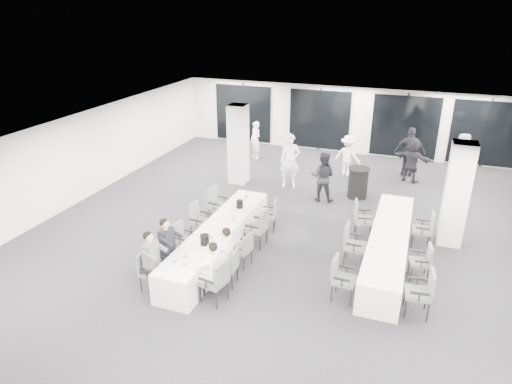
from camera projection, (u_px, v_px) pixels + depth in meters
room at (330, 178)px, 12.94m from camera, size 14.04×16.04×2.84m
column_left at (238, 144)px, 15.91m from camera, size 0.60×0.60×2.80m
column_right at (456, 195)px, 11.78m from camera, size 0.60×0.60×2.80m
banquet_table_main at (218, 241)px, 11.63m from camera, size 0.90×5.00×0.75m
banquet_table_side at (388, 247)px, 11.34m from camera, size 0.90×5.00×0.75m
cocktail_table at (358, 183)px, 14.97m from camera, size 0.73×0.73×1.02m
chair_main_left_near at (148, 268)px, 10.16m from camera, size 0.52×0.56×0.91m
chair_main_left_second at (164, 254)px, 10.77m from camera, size 0.45×0.50×0.86m
chair_main_left_mid at (182, 237)px, 11.53m from camera, size 0.49×0.54×0.89m
chair_main_left_fourth at (199, 219)px, 12.32m from camera, size 0.55×0.61×1.03m
chair_main_left_far at (217, 203)px, 13.31m from camera, size 0.59×0.63×1.03m
chair_main_right_near at (217, 279)px, 9.64m from camera, size 0.61×0.65×1.03m
chair_main_right_second at (230, 265)px, 10.29m from camera, size 0.49×0.53×0.90m
chair_main_right_mid at (244, 248)px, 11.04m from camera, size 0.51×0.55×0.88m
chair_main_right_fourth at (259, 226)px, 11.91m from camera, size 0.57×0.62×1.04m
chair_main_right_far at (270, 213)px, 12.79m from camera, size 0.55×0.58×0.92m
chair_side_left_near at (341, 276)px, 9.81m from camera, size 0.52×0.57×0.98m
chair_side_left_mid at (352, 242)px, 11.11m from camera, size 0.52×0.59×1.03m
chair_side_left_far at (361, 217)px, 12.43m from camera, size 0.61×0.65×1.03m
chair_side_right_near at (423, 290)px, 9.27m from camera, size 0.58×0.62×1.03m
chair_side_right_mid at (423, 260)px, 10.53m from camera, size 0.51×0.54×0.87m
chair_side_right_far at (426, 227)px, 11.92m from camera, size 0.50×0.56×0.97m
seated_guest_a at (153, 258)px, 10.00m from camera, size 0.50×0.38×1.44m
seated_guest_b at (169, 244)px, 10.59m from camera, size 0.50×0.38×1.44m
seated_guest_c at (209, 268)px, 9.62m from camera, size 0.50×0.38×1.44m
seated_guest_d at (223, 252)px, 10.22m from camera, size 0.50×0.38×1.44m
standing_guest_a at (290, 157)px, 15.64m from camera, size 0.95×0.86×2.14m
standing_guest_b at (323, 173)px, 14.59m from camera, size 0.91×0.57×1.85m
standing_guest_c at (348, 153)px, 16.78m from camera, size 1.22×0.84×1.72m
standing_guest_d at (410, 149)px, 16.61m from camera, size 1.30×0.81×2.10m
standing_guest_e at (462, 155)px, 16.18m from camera, size 0.82×1.08×1.98m
standing_guest_f at (412, 157)px, 16.14m from camera, size 1.80×1.23×1.83m
standing_guest_g at (255, 138)px, 18.64m from camera, size 0.81×0.79×1.73m
ice_bucket_near at (205, 240)px, 10.64m from camera, size 0.22×0.22×0.25m
ice_bucket_far at (240, 204)px, 12.55m from camera, size 0.19×0.19×0.22m
water_bottle_a at (175, 260)px, 9.82m from camera, size 0.07×0.07×0.21m
water_bottle_b at (233, 218)px, 11.75m from camera, size 0.06×0.06×0.20m
water_bottle_c at (246, 196)px, 13.10m from camera, size 0.07×0.07×0.22m
plate_a at (186, 257)px, 10.15m from camera, size 0.22×0.22×0.03m
plate_b at (185, 265)px, 9.84m from camera, size 0.20×0.20×0.03m
plate_c at (211, 238)px, 10.97m from camera, size 0.19×0.19×0.03m
wine_glass at (189, 265)px, 9.60m from camera, size 0.07×0.07×0.18m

